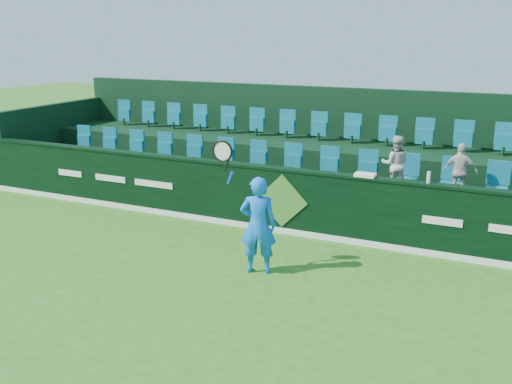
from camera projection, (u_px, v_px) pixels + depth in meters
The scene contains 12 objects.
ground at pixel (180, 317), 8.24m from camera, with size 60.00×60.00×0.00m, color #2B6B19.
sponsor_hoarding at pixel (284, 200), 11.55m from camera, with size 16.00×0.25×1.35m.
stand_tier_front at pixel (303, 199), 12.59m from camera, with size 16.00×2.00×0.80m, color black.
stand_tier_back at pixel (329, 170), 14.18m from camera, with size 16.00×1.80×1.30m, color black.
stand_rear at pixel (336, 145), 14.42m from camera, with size 16.00×4.10×2.60m.
seat_row_front at pixel (310, 165), 12.75m from camera, with size 13.50×0.50×0.60m, color #106A82.
seat_row_back at pixel (334, 131), 14.19m from camera, with size 13.50×0.50×0.60m, color #106A82.
tennis_player at pixel (258, 224), 9.56m from camera, with size 1.21×0.58×2.32m.
spectator_left at pixel (395, 164), 11.55m from camera, with size 0.57×0.44×1.17m, color beige.
spectator_middle at pixel (460, 172), 11.05m from camera, with size 0.65×0.27×1.11m, color beige.
towel at pixel (365, 175), 10.70m from camera, with size 0.38×0.25×0.06m, color white.
drinks_bottle at pixel (429, 177), 10.22m from camera, with size 0.07×0.07×0.21m, color white.
Camera 1 is at (4.13, -6.29, 3.97)m, focal length 40.00 mm.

